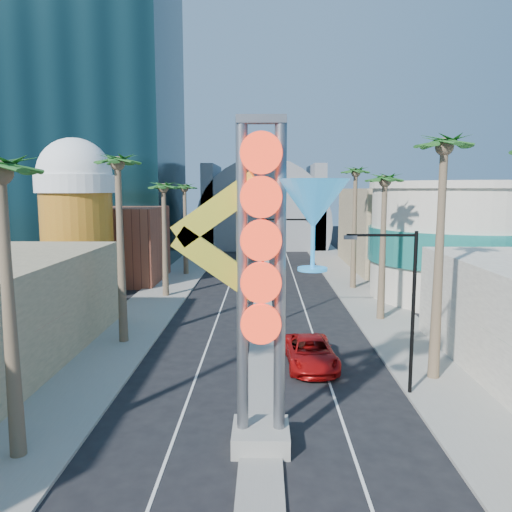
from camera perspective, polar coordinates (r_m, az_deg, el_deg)
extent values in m
plane|color=black|center=(18.18, 0.48, -25.46)|extent=(240.00, 240.00, 0.00)
cube|color=gray|center=(52.08, -9.72, -3.37)|extent=(5.00, 100.00, 0.15)
cube|color=gray|center=(52.04, 11.35, -3.41)|extent=(5.00, 100.00, 0.15)
cube|color=gray|center=(54.13, 0.82, -2.84)|extent=(1.60, 84.00, 0.15)
cube|color=black|center=(72.35, -17.91, 19.32)|extent=(20.00, 20.00, 50.00)
cube|color=brown|center=(55.93, -15.80, 1.28)|extent=(10.00, 10.00, 8.00)
cube|color=#8D7D5B|center=(65.38, 15.03, 3.07)|extent=(10.00, 20.00, 10.00)
cylinder|color=#B85818|center=(48.61, -19.68, 1.38)|extent=(6.40, 6.40, 10.00)
cylinder|color=white|center=(48.36, -19.97, 7.76)|extent=(7.00, 7.00, 1.60)
sphere|color=white|center=(48.37, -20.01, 8.70)|extent=(6.60, 6.60, 6.60)
cylinder|color=#B3A897|center=(48.88, 22.42, 1.29)|extent=(16.00, 16.00, 10.00)
cylinder|color=teal|center=(48.88, 22.42, 1.29)|extent=(16.60, 16.60, 3.00)
cylinder|color=#B3A897|center=(48.63, 22.74, 7.50)|extent=(16.60, 16.60, 0.60)
cylinder|color=slate|center=(87.43, 0.88, 3.76)|extent=(22.00, 16.00, 22.00)
cube|color=slate|center=(87.75, -5.03, 5.71)|extent=(2.00, 16.00, 14.00)
cube|color=slate|center=(87.72, 6.80, 5.69)|extent=(2.00, 16.00, 14.00)
cube|color=gray|center=(20.57, 0.56, -19.95)|extent=(2.20, 2.20, 0.80)
cylinder|color=slate|center=(18.56, -1.58, -3.00)|extent=(0.44, 0.44, 12.00)
cylinder|color=slate|center=(18.55, 2.75, -3.01)|extent=(0.44, 0.44, 12.00)
cube|color=slate|center=(18.39, 0.61, 15.37)|extent=(1.80, 0.50, 0.30)
cylinder|color=red|center=(17.92, 0.59, 11.71)|extent=(1.50, 0.25, 1.50)
cylinder|color=red|center=(17.88, 0.59, 6.75)|extent=(1.50, 0.25, 1.50)
cylinder|color=red|center=(17.97, 0.58, 1.80)|extent=(1.50, 0.25, 1.50)
cylinder|color=red|center=(18.19, 0.57, -3.06)|extent=(1.50, 0.25, 1.50)
cylinder|color=red|center=(18.54, 0.57, -7.77)|extent=(1.50, 0.25, 1.50)
cube|color=yellow|center=(18.32, -4.44, 5.34)|extent=(3.47, 0.25, 2.80)
cube|color=yellow|center=(18.51, -4.38, -0.85)|extent=(3.47, 0.25, 2.80)
cone|color=#2388CB|center=(18.32, 6.58, 5.94)|extent=(2.60, 2.60, 1.80)
cylinder|color=#2388CB|center=(18.44, 6.50, 0.97)|extent=(0.16, 0.16, 1.60)
cylinder|color=#2388CB|center=(18.54, 6.47, -1.49)|extent=(1.10, 1.10, 0.12)
cylinder|color=black|center=(35.72, 0.76, -1.90)|extent=(0.18, 0.18, 8.00)
cube|color=black|center=(35.33, 3.69, 4.18)|extent=(3.60, 0.12, 0.12)
cube|color=slate|center=(35.45, 6.28, 4.00)|extent=(0.60, 0.25, 0.18)
cylinder|color=black|center=(59.52, 0.84, 1.94)|extent=(0.18, 0.18, 8.00)
cube|color=black|center=(59.29, -0.90, 5.59)|extent=(3.60, 0.12, 0.12)
cube|color=slate|center=(59.37, -2.45, 5.49)|extent=(0.60, 0.25, 0.18)
cylinder|color=black|center=(24.99, 17.50, -6.43)|extent=(0.18, 0.18, 8.00)
cube|color=black|center=(23.95, 14.15, 2.32)|extent=(3.24, 0.12, 0.12)
cube|color=slate|center=(23.68, 10.74, 2.11)|extent=(0.60, 0.25, 0.18)
cylinder|color=brown|center=(20.04, -26.32, -6.66)|extent=(0.40, 0.40, 10.50)
sphere|color=#194B1B|center=(19.50, -27.25, 8.49)|extent=(2.40, 2.40, 2.40)
cylinder|color=brown|center=(32.80, -15.19, 0.06)|extent=(0.40, 0.40, 11.50)
sphere|color=#194B1B|center=(32.57, -15.55, 10.14)|extent=(2.40, 2.40, 2.40)
cylinder|color=brown|center=(46.40, -10.39, 1.43)|extent=(0.40, 0.40, 10.00)
sphere|color=#194B1B|center=(46.13, -10.54, 7.61)|extent=(2.40, 2.40, 2.40)
cylinder|color=brown|center=(58.16, -8.08, 2.72)|extent=(0.40, 0.40, 10.00)
sphere|color=#194B1B|center=(57.95, -8.17, 7.65)|extent=(2.40, 2.40, 2.40)
cylinder|color=brown|center=(27.03, 20.14, -1.18)|extent=(0.40, 0.40, 12.00)
sphere|color=#194B1B|center=(26.82, 20.74, 11.59)|extent=(2.40, 2.40, 2.40)
cylinder|color=brown|center=(38.56, 14.27, 0.44)|extent=(0.40, 0.40, 10.50)
sphere|color=#194B1B|center=(38.27, 14.53, 8.27)|extent=(2.40, 2.40, 2.40)
cylinder|color=brown|center=(50.19, 11.16, 2.73)|extent=(0.40, 0.40, 11.50)
sphere|color=#194B1B|center=(50.04, 11.33, 9.30)|extent=(2.40, 2.40, 2.40)
imported|color=#B10D0D|center=(28.76, 6.25, -10.90)|extent=(2.96, 5.92, 1.61)
imported|color=gray|center=(32.45, 21.64, -8.81)|extent=(1.03, 0.91, 1.77)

